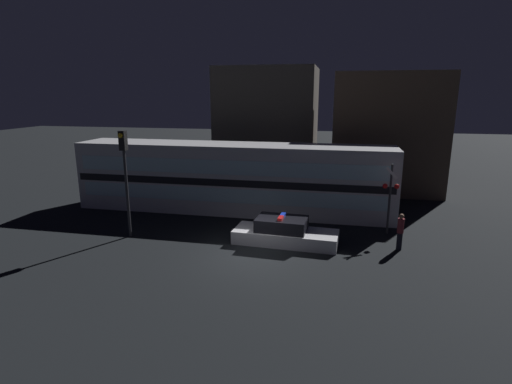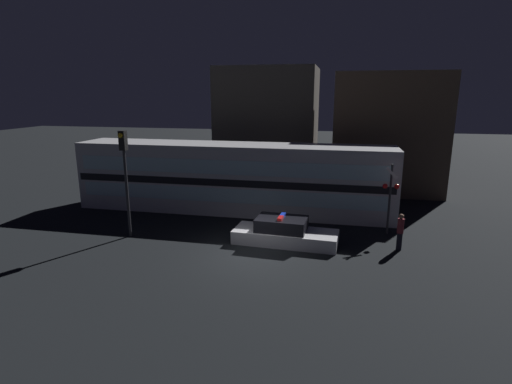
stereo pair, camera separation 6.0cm
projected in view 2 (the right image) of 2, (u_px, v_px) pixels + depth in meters
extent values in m
plane|color=black|center=(253.00, 255.00, 17.06)|extent=(120.00, 120.00, 0.00)
cube|color=silver|center=(233.00, 178.00, 23.23)|extent=(18.28, 2.88, 3.94)
cube|color=black|center=(226.00, 183.00, 21.86)|extent=(17.91, 0.03, 0.39)
cube|color=silver|center=(226.00, 196.00, 22.03)|extent=(17.37, 0.02, 0.79)
cube|color=silver|center=(225.00, 167.00, 21.65)|extent=(17.37, 0.02, 0.79)
cube|color=silver|center=(285.00, 237.00, 18.42)|extent=(4.86, 2.01, 0.61)
cube|color=black|center=(282.00, 224.00, 18.33)|extent=(2.37, 1.65, 0.59)
cube|color=red|center=(280.00, 218.00, 18.00)|extent=(0.23, 0.53, 0.12)
cube|color=blue|center=(283.00, 215.00, 18.48)|extent=(0.23, 0.53, 0.12)
cylinder|color=black|center=(399.00, 242.00, 17.56)|extent=(0.24, 0.24, 0.79)
cylinder|color=maroon|center=(401.00, 226.00, 17.39)|extent=(0.28, 0.28, 0.66)
sphere|color=#8C664C|center=(401.00, 216.00, 17.29)|extent=(0.21, 0.21, 0.21)
cylinder|color=#2D2D33|center=(390.00, 200.00, 19.28)|extent=(0.11, 0.11, 3.48)
sphere|color=red|center=(385.00, 186.00, 19.05)|extent=(0.24, 0.24, 0.24)
sphere|color=red|center=(397.00, 187.00, 18.94)|extent=(0.24, 0.24, 0.24)
cube|color=white|center=(392.00, 173.00, 18.89)|extent=(0.58, 0.03, 0.58)
cylinder|color=#2D2D33|center=(127.00, 194.00, 18.88)|extent=(0.13, 0.13, 4.19)
cube|color=black|center=(123.00, 140.00, 18.27)|extent=(0.30, 0.30, 0.90)
sphere|color=gold|center=(120.00, 135.00, 18.03)|extent=(0.23, 0.23, 0.23)
cube|color=#47423D|center=(268.00, 125.00, 31.60)|extent=(7.44, 6.17, 8.69)
cube|color=brown|center=(387.00, 133.00, 27.95)|extent=(7.38, 5.28, 8.13)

